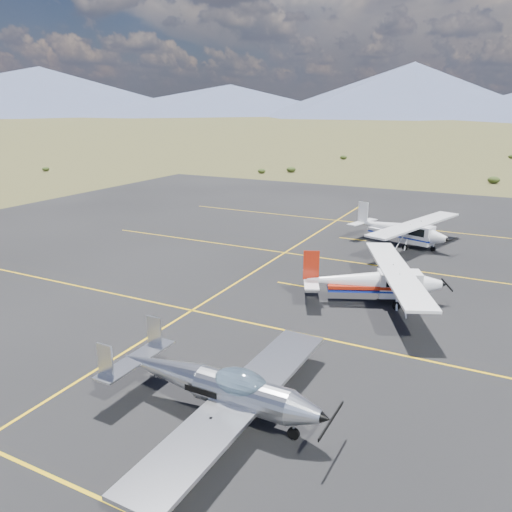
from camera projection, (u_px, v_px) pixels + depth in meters
The scene contains 5 objects.
ground at pixel (291, 356), 19.51m from camera, with size 1600.00×1600.00×0.00m, color #383D1C.
apron at pixel (345, 297), 25.48m from camera, with size 72.00×72.00×0.02m, color black.
aircraft_low_wing at pixel (220, 387), 15.44m from camera, with size 7.13×9.97×2.18m.
aircraft_cessna at pixel (375, 280), 24.57m from camera, with size 7.41×9.90×2.59m.
aircraft_plain at pixel (401, 229), 34.77m from camera, with size 7.10×10.27×2.63m.
Camera 1 is at (6.75, -16.26, 9.37)m, focal length 35.00 mm.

